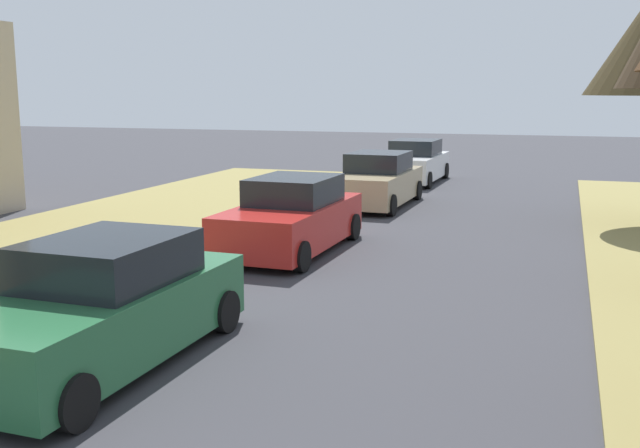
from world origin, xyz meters
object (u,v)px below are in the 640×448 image
at_px(parked_sedan_red, 291,217).
at_px(parked_sedan_white, 414,163).
at_px(parked_sedan_green, 102,307).
at_px(parked_sedan_tan, 377,181).

relative_size(parked_sedan_red, parked_sedan_white, 1.00).
height_order(parked_sedan_red, parked_sedan_white, same).
relative_size(parked_sedan_green, parked_sedan_red, 1.00).
xyz_separation_m(parked_sedan_tan, parked_sedan_white, (-0.06, 6.03, 0.00)).
height_order(parked_sedan_green, parked_sedan_tan, same).
xyz_separation_m(parked_sedan_green, parked_sedan_tan, (0.11, 13.70, 0.00)).
distance_m(parked_sedan_green, parked_sedan_tan, 13.70).
height_order(parked_sedan_tan, parked_sedan_white, same).
relative_size(parked_sedan_red, parked_sedan_tan, 1.00).
bearing_deg(parked_sedan_green, parked_sedan_white, 89.87).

